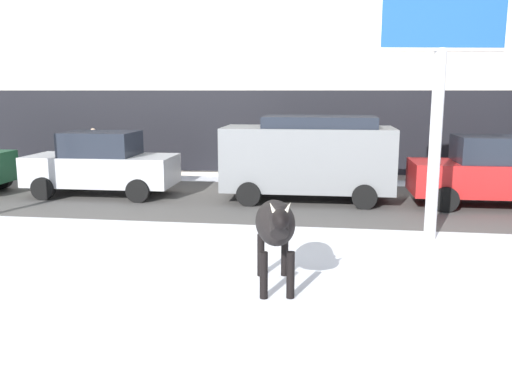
# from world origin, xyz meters

# --- Properties ---
(ground_plane) EXTENTS (120.00, 120.00, 0.00)m
(ground_plane) POSITION_xyz_m (0.00, 0.00, 0.00)
(ground_plane) COLOR white
(road_strip) EXTENTS (60.00, 5.60, 0.01)m
(road_strip) POSITION_xyz_m (0.00, 7.52, 0.00)
(road_strip) COLOR #514F4C
(road_strip) RESTS_ON ground
(cow_black) EXTENTS (0.84, 1.93, 1.54)m
(cow_black) POSITION_xyz_m (1.18, 0.88, 0.99)
(cow_black) COLOR black
(cow_black) RESTS_ON ground
(billboard) EXTENTS (2.51, 0.66, 5.56)m
(billboard) POSITION_xyz_m (4.02, 4.13, 4.31)
(billboard) COLOR silver
(billboard) RESTS_ON ground
(car_silver_sedan) EXTENTS (4.23, 2.04, 1.84)m
(car_silver_sedan) POSITION_xyz_m (-4.58, 7.61, 0.91)
(car_silver_sedan) COLOR #B7BABF
(car_silver_sedan) RESTS_ON ground
(car_grey_van) EXTENTS (4.63, 2.18, 2.32)m
(car_grey_van) POSITION_xyz_m (1.34, 7.70, 1.24)
(car_grey_van) COLOR slate
(car_grey_van) RESTS_ON ground
(car_red_sedan) EXTENTS (4.23, 2.04, 1.84)m
(car_red_sedan) POSITION_xyz_m (6.17, 7.64, 0.91)
(car_red_sedan) COLOR red
(car_red_sedan) RESTS_ON ground
(pedestrian_near_billboard) EXTENTS (0.36, 0.24, 1.73)m
(pedestrian_near_billboard) POSITION_xyz_m (-6.11, 10.42, 0.88)
(pedestrian_near_billboard) COLOR #282833
(pedestrian_near_billboard) RESTS_ON ground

